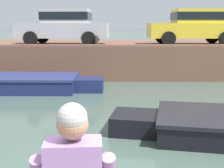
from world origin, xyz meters
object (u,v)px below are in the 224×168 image
boat_moored_west_navy (14,83)px  car_left_inner_silver (65,25)px  car_centre_yellow (194,25)px  mooring_bollard_mid (96,40)px

boat_moored_west_navy → car_left_inner_silver: size_ratio=1.46×
boat_moored_west_navy → car_centre_yellow: 8.02m
car_left_inner_silver → mooring_bollard_mid: (1.47, -1.15, -0.61)m
mooring_bollard_mid → boat_moored_west_navy: bearing=-144.6°
mooring_bollard_mid → car_left_inner_silver: bearing=142.0°
car_left_inner_silver → mooring_bollard_mid: 1.97m
boat_moored_west_navy → car_left_inner_silver: 4.00m
car_centre_yellow → mooring_bollard_mid: bearing=-164.8°
car_centre_yellow → boat_moored_west_navy: bearing=-155.9°
boat_moored_west_navy → car_left_inner_silver: (1.37, 3.17, 2.02)m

